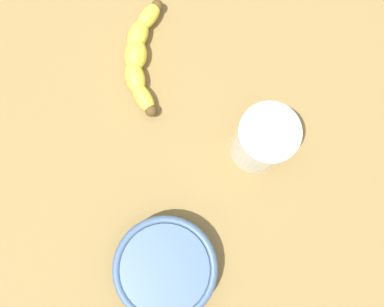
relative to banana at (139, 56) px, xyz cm
name	(u,v)px	position (x,y,z in cm)	size (l,w,h in cm)	color
wooden_tabletop	(202,144)	(16.76, -0.26, -3.26)	(120.00, 120.00, 3.00)	olive
banana	(139,56)	(0.00, 0.00, 0.00)	(15.65, 13.33, 3.52)	yellow
smoothie_glass	(262,141)	(22.48, 5.82, 3.93)	(8.10, 8.10, 12.28)	silver
ceramic_bowl	(166,268)	(28.35, -15.85, 1.01)	(14.82, 14.82, 4.62)	#3D5675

